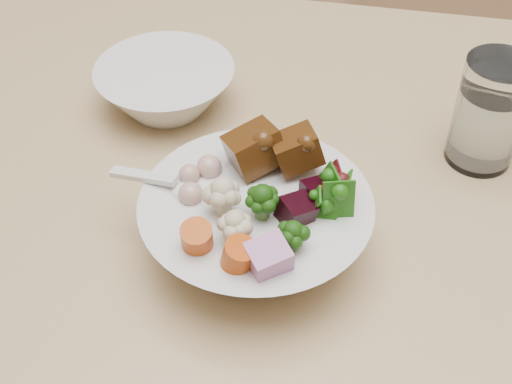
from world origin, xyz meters
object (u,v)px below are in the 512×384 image
dining_table (483,319)px  side_bowl (166,88)px  water_glass (488,117)px  food_bowl (258,222)px  chair_far (452,63)px

dining_table → side_bowl: size_ratio=10.61×
water_glass → side_bowl: 0.33m
food_bowl → side_bowl: food_bowl is taller
chair_far → water_glass: size_ratio=7.63×
dining_table → side_bowl: (-0.35, 0.14, 0.10)m
dining_table → water_glass: water_glass is taller
food_bowl → water_glass: size_ratio=1.75×
chair_far → side_bowl: size_ratio=5.79×
food_bowl → water_glass: bearing=44.2°
food_bowl → side_bowl: size_ratio=1.33×
dining_table → side_bowl: 0.39m
food_bowl → water_glass: 0.25m
chair_far → water_glass: bearing=-83.0°
side_bowl → water_glass: bearing=0.6°
chair_far → side_bowl: (-0.31, -0.52, 0.25)m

